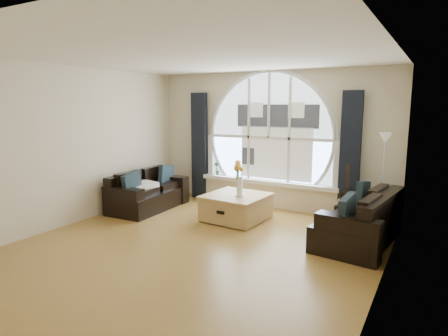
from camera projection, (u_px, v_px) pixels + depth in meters
ground at (193, 248)px, 5.57m from camera, size 5.00×5.50×0.01m
ceiling at (191, 55)px, 5.12m from camera, size 5.00×5.50×0.01m
wall_back at (270, 140)px, 7.70m from camera, size 5.00×0.01×2.70m
wall_left at (71, 146)px, 6.56m from camera, size 0.01×5.50×2.70m
wall_right at (385, 171)px, 4.12m from camera, size 0.01×5.50×2.70m
attic_slope at (361, 77)px, 4.11m from camera, size 0.92×5.50×0.72m
arched_window at (269, 126)px, 7.63m from camera, size 2.60×0.06×2.15m
window_sill at (267, 182)px, 7.75m from camera, size 2.90×0.22×0.08m
window_frame at (269, 126)px, 7.61m from camera, size 2.76×0.08×2.15m
neighbor_house at (276, 133)px, 7.57m from camera, size 1.70×0.02×1.50m
curtain_left at (199, 146)px, 8.41m from camera, size 0.35×0.12×2.30m
curtain_right at (350, 156)px, 6.85m from camera, size 0.35×0.12×2.30m
sofa_left at (148, 189)px, 7.62m from camera, size 0.89×1.66×0.72m
sofa_right at (358, 217)px, 5.75m from camera, size 1.08×1.82×0.77m
coffee_chest at (236, 206)px, 6.91m from camera, size 1.09×1.09×0.50m
throw_blanket at (139, 186)px, 7.42m from camera, size 0.65×0.65×0.10m
vase_flowers at (240, 174)px, 6.71m from camera, size 0.24×0.24×0.70m
floor_lamp at (382, 181)px, 6.39m from camera, size 0.24×0.24×1.60m
guitar at (348, 194)px, 6.67m from camera, size 0.38×0.28×1.06m
potted_plant at (217, 168)px, 8.29m from camera, size 0.17×0.13×0.30m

